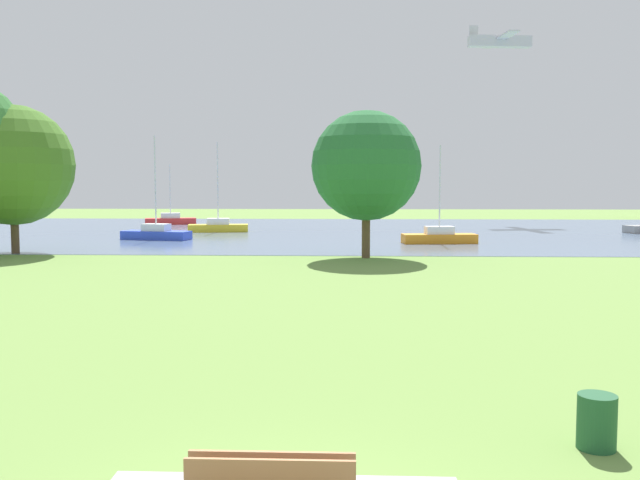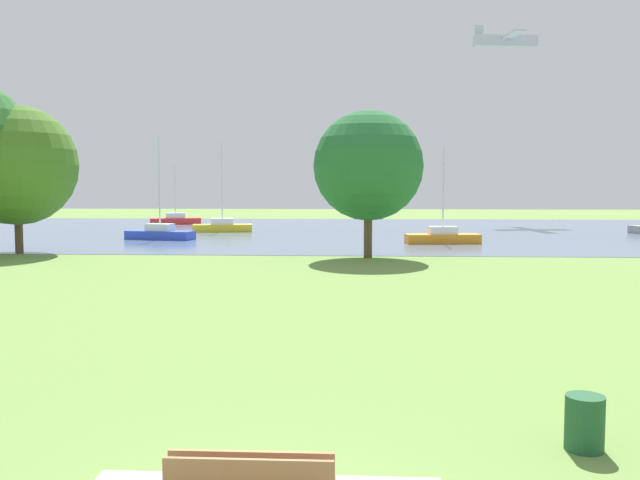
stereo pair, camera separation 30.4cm
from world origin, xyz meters
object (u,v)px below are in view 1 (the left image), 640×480
at_px(litter_bin, 597,422).
at_px(tree_west_near, 13,165).
at_px(sailboat_blue, 156,233).
at_px(sailboat_yellow, 218,226).
at_px(light_aircraft, 499,41).
at_px(tree_west_far, 366,166).
at_px(sailboat_orange, 439,236).
at_px(sailboat_red, 171,220).

bearing_deg(litter_bin, tree_west_near, 128.78).
height_order(sailboat_blue, sailboat_yellow, sailboat_yellow).
xyz_separation_m(tree_west_near, light_aircraft, (33.80, 34.47, 13.46)).
height_order(litter_bin, tree_west_near, tree_west_near).
distance_m(litter_bin, sailboat_yellow, 47.88).
height_order(sailboat_blue, light_aircraft, light_aircraft).
relative_size(sailboat_blue, tree_west_far, 0.94).
bearing_deg(tree_west_far, sailboat_yellow, 120.77).
relative_size(sailboat_orange, tree_west_far, 0.83).
distance_m(litter_bin, sailboat_red, 59.84).
relative_size(sailboat_yellow, sailboat_orange, 1.14).
bearing_deg(sailboat_yellow, sailboat_red, 122.60).
relative_size(sailboat_red, tree_west_near, 0.70).
xyz_separation_m(sailboat_red, light_aircraft, (32.44, 6.13, 17.93)).
xyz_separation_m(sailboat_orange, light_aircraft, (9.25, 26.74, 17.92)).
xyz_separation_m(sailboat_red, tree_west_near, (-1.36, -28.34, 4.47)).
bearing_deg(sailboat_blue, sailboat_orange, -6.37).
bearing_deg(tree_west_near, sailboat_orange, 17.48).
bearing_deg(sailboat_yellow, tree_west_far, -59.23).
distance_m(sailboat_yellow, tree_west_near, 20.17).
height_order(sailboat_orange, tree_west_near, tree_west_near).
xyz_separation_m(litter_bin, tree_west_far, (-2.74, 26.32, 4.42)).
bearing_deg(sailboat_blue, sailboat_red, 101.66).
xyz_separation_m(sailboat_yellow, tree_west_near, (-7.99, -17.98, 4.45)).
distance_m(sailboat_orange, tree_west_far, 11.30).
height_order(tree_west_near, light_aircraft, light_aircraft).
distance_m(sailboat_red, tree_west_far, 35.14).
bearing_deg(tree_west_far, sailboat_red, 121.42).
bearing_deg(sailboat_orange, tree_west_near, -162.52).
bearing_deg(sailboat_red, tree_west_near, -92.75).
xyz_separation_m(litter_bin, sailboat_orange, (2.27, 35.46, 0.06)).
bearing_deg(tree_west_near, light_aircraft, 45.56).
xyz_separation_m(sailboat_orange, tree_west_near, (-24.55, -7.73, 4.46)).
height_order(sailboat_yellow, sailboat_red, sailboat_yellow).
height_order(sailboat_orange, sailboat_red, sailboat_orange).
relative_size(sailboat_blue, sailboat_orange, 1.13).
height_order(litter_bin, tree_west_far, tree_west_far).
xyz_separation_m(sailboat_blue, sailboat_yellow, (2.82, 8.08, 0.00)).
relative_size(tree_west_far, light_aircraft, 0.91).
bearing_deg(litter_bin, sailboat_red, 110.46).
distance_m(sailboat_orange, light_aircraft, 33.49).
xyz_separation_m(litter_bin, tree_west_near, (-22.28, 27.73, 4.52)).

